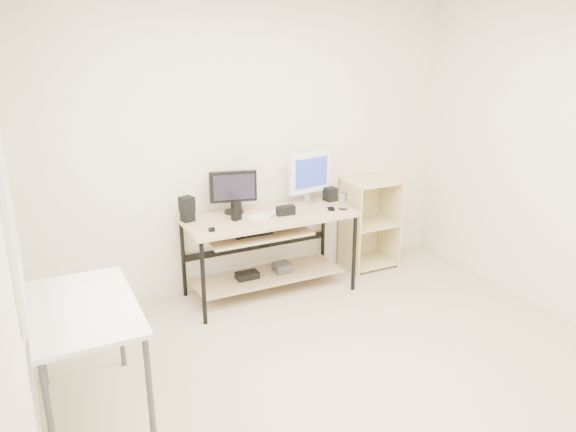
# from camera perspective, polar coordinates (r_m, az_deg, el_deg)

# --- Properties ---
(room) EXTENTS (4.01, 4.01, 2.62)m
(room) POSITION_cam_1_polar(r_m,az_deg,el_deg) (3.31, 7.35, 1.17)
(room) COLOR #C3B296
(room) RESTS_ON ground
(desk) EXTENTS (1.50, 0.65, 0.75)m
(desk) POSITION_cam_1_polar(r_m,az_deg,el_deg) (4.96, -2.20, -2.20)
(desk) COLOR tan
(desk) RESTS_ON ground
(side_table) EXTENTS (0.60, 1.00, 0.75)m
(side_table) POSITION_cam_1_polar(r_m,az_deg,el_deg) (3.58, -20.02, -9.69)
(side_table) COLOR silver
(side_table) RESTS_ON ground
(shelf_unit) EXTENTS (0.50, 0.40, 0.90)m
(shelf_unit) POSITION_cam_1_polar(r_m,az_deg,el_deg) (5.66, 8.07, -0.62)
(shelf_unit) COLOR #D9C788
(shelf_unit) RESTS_ON ground
(black_monitor) EXTENTS (0.41, 0.17, 0.38)m
(black_monitor) POSITION_cam_1_polar(r_m,az_deg,el_deg) (4.90, -5.58, 2.74)
(black_monitor) COLOR black
(black_monitor) RESTS_ON desk
(white_imac) EXTENTS (0.45, 0.14, 0.48)m
(white_imac) POSITION_cam_1_polar(r_m,az_deg,el_deg) (5.16, 2.28, 4.34)
(white_imac) COLOR silver
(white_imac) RESTS_ON desk
(keyboard) EXTENTS (0.38, 0.16, 0.01)m
(keyboard) POSITION_cam_1_polar(r_m,az_deg,el_deg) (4.87, -2.22, 0.15)
(keyboard) COLOR silver
(keyboard) RESTS_ON desk
(mouse) EXTENTS (0.10, 0.12, 0.04)m
(mouse) POSITION_cam_1_polar(r_m,az_deg,el_deg) (4.87, -1.81, 0.27)
(mouse) COLOR #BBBBC1
(mouse) RESTS_ON desk
(center_speaker) EXTENTS (0.16, 0.08, 0.08)m
(center_speaker) POSITION_cam_1_polar(r_m,az_deg,el_deg) (4.87, -0.24, 0.57)
(center_speaker) COLOR black
(center_speaker) RESTS_ON desk
(speaker_left) EXTENTS (0.13, 0.13, 0.21)m
(speaker_left) POSITION_cam_1_polar(r_m,az_deg,el_deg) (4.77, -10.22, 0.75)
(speaker_left) COLOR black
(speaker_left) RESTS_ON desk
(speaker_right) EXTENTS (0.11, 0.11, 0.13)m
(speaker_right) POSITION_cam_1_polar(r_m,az_deg,el_deg) (5.28, 4.30, 2.23)
(speaker_right) COLOR black
(speaker_right) RESTS_ON desk
(audio_controller) EXTENTS (0.09, 0.07, 0.16)m
(audio_controller) POSITION_cam_1_polar(r_m,az_deg,el_deg) (4.75, -5.28, 0.49)
(audio_controller) COLOR black
(audio_controller) RESTS_ON desk
(volume_puck) EXTENTS (0.07, 0.07, 0.02)m
(volume_puck) POSITION_cam_1_polar(r_m,az_deg,el_deg) (4.54, -7.76, -1.37)
(volume_puck) COLOR black
(volume_puck) RESTS_ON desk
(smartphone) EXTENTS (0.09, 0.12, 0.01)m
(smartphone) POSITION_cam_1_polar(r_m,az_deg,el_deg) (5.05, 4.39, 0.73)
(smartphone) COLOR black
(smartphone) RESTS_ON desk
(coaster) EXTENTS (0.11, 0.11, 0.01)m
(coaster) POSITION_cam_1_polar(r_m,az_deg,el_deg) (5.05, 5.63, 0.70)
(coaster) COLOR olive
(coaster) RESTS_ON desk
(drinking_glass) EXTENTS (0.08, 0.08, 0.15)m
(drinking_glass) POSITION_cam_1_polar(r_m,az_deg,el_deg) (5.03, 5.66, 1.53)
(drinking_glass) COLOR white
(drinking_glass) RESTS_ON coaster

